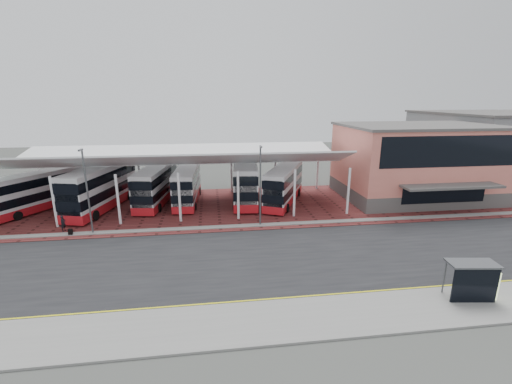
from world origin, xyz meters
TOP-DOWN VIEW (x-y plane):
  - ground at (0.00, 0.00)m, footprint 140.00×140.00m
  - road at (0.00, -1.00)m, footprint 120.00×14.00m
  - forecourt at (2.00, 13.00)m, footprint 72.00×16.00m
  - sidewalk at (0.00, -9.00)m, footprint 120.00×4.00m
  - north_kerb at (0.00, 6.20)m, footprint 120.00×0.80m
  - yellow_line_near at (0.00, -7.00)m, footprint 120.00×0.12m
  - yellow_line_far at (0.00, -6.70)m, footprint 120.00×0.12m
  - canopy at (-6.00, 13.94)m, footprint 37.00×11.63m
  - terminal at (23.00, 13.92)m, footprint 18.40×14.40m
  - lamp_west at (-14.00, 6.27)m, footprint 0.16×0.90m
  - lamp_east at (2.00, 6.27)m, footprint 0.16×0.90m
  - bus_0 at (-22.17, 14.53)m, footprint 7.53×10.24m
  - bus_1 at (-15.22, 13.91)m, footprint 5.58×12.31m
  - bus_2 at (-9.31, 15.38)m, footprint 4.04×11.05m
  - bus_3 at (-5.64, 15.26)m, footprint 2.98×10.41m
  - bus_4 at (1.43, 15.24)m, footprint 3.76×11.97m
  - bus_5 at (5.93, 13.46)m, footprint 6.74×10.65m
  - pedestrian at (-16.89, 7.18)m, footprint 0.55×0.66m
  - suitcase at (-15.87, 6.00)m, footprint 0.36×0.26m
  - bus_shelter at (13.42, -8.63)m, footprint 3.16×1.77m

SIDE VIEW (x-z plane):
  - ground at x=0.00m, z-range 0.00..0.00m
  - road at x=0.00m, z-range 0.00..0.02m
  - yellow_line_near at x=0.00m, z-range 0.02..0.03m
  - yellow_line_far at x=0.00m, z-range 0.02..0.03m
  - forecourt at x=2.00m, z-range 0.00..0.06m
  - sidewalk at x=0.00m, z-range 0.00..0.14m
  - north_kerb at x=0.00m, z-range 0.00..0.14m
  - suitcase at x=-15.87m, z-range 0.06..0.67m
  - pedestrian at x=-16.89m, z-range 0.06..1.62m
  - bus_shelter at x=13.42m, z-range 0.44..2.85m
  - bus_3 at x=-5.64m, z-range 0.05..4.29m
  - bus_0 at x=-22.17m, z-range 0.05..4.38m
  - bus_5 at x=5.93m, z-range 0.05..4.42m
  - bus_2 at x=-9.31m, z-range 0.05..4.50m
  - bus_4 at x=1.43m, z-range 0.04..4.90m
  - bus_1 at x=-15.22m, z-range 0.04..4.99m
  - lamp_west at x=-14.00m, z-range 0.32..8.40m
  - lamp_east at x=2.00m, z-range 0.32..8.40m
  - terminal at x=23.00m, z-range 0.03..9.28m
  - canopy at x=-6.00m, z-range 2.26..9.33m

